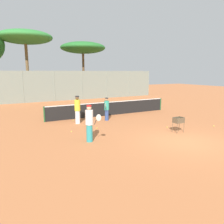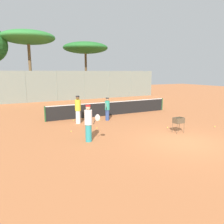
{
  "view_description": "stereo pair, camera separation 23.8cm",
  "coord_description": "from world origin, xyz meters",
  "px_view_note": "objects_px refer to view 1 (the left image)",
  "views": [
    {
      "loc": [
        -7.94,
        -7.32,
        3.35
      ],
      "look_at": [
        -1.83,
        3.94,
        1.0
      ],
      "focal_mm": 35.0,
      "sensor_mm": 36.0,
      "label": 1
    },
    {
      "loc": [
        -7.73,
        -7.43,
        3.35
      ],
      "look_at": [
        -1.83,
        3.94,
        1.0
      ],
      "focal_mm": 35.0,
      "sensor_mm": 36.0,
      "label": 2
    }
  ],
  "objects_px": {
    "player_red_cap": "(107,109)",
    "ball_cart": "(178,121)",
    "player_white_outfit": "(77,109)",
    "parked_car": "(48,93)",
    "tennis_net": "(110,108)",
    "player_yellow_shirt": "(89,123)"
  },
  "relations": [
    {
      "from": "player_yellow_shirt",
      "to": "ball_cart",
      "type": "bearing_deg",
      "value": 50.7
    },
    {
      "from": "tennis_net",
      "to": "player_red_cap",
      "type": "xyz_separation_m",
      "value": [
        -1.11,
        -1.52,
        0.27
      ]
    },
    {
      "from": "parked_car",
      "to": "ball_cart",
      "type": "bearing_deg",
      "value": -81.57
    },
    {
      "from": "tennis_net",
      "to": "ball_cart",
      "type": "bearing_deg",
      "value": -80.77
    },
    {
      "from": "player_red_cap",
      "to": "player_yellow_shirt",
      "type": "bearing_deg",
      "value": -0.1
    },
    {
      "from": "tennis_net",
      "to": "player_yellow_shirt",
      "type": "relative_size",
      "value": 5.68
    },
    {
      "from": "tennis_net",
      "to": "parked_car",
      "type": "height_order",
      "value": "parked_car"
    },
    {
      "from": "player_white_outfit",
      "to": "ball_cart",
      "type": "xyz_separation_m",
      "value": [
        4.23,
        -4.75,
        -0.31
      ]
    },
    {
      "from": "player_red_cap",
      "to": "ball_cart",
      "type": "xyz_separation_m",
      "value": [
        2.12,
        -4.67,
        -0.19
      ]
    },
    {
      "from": "tennis_net",
      "to": "player_red_cap",
      "type": "distance_m",
      "value": 1.9
    },
    {
      "from": "player_white_outfit",
      "to": "parked_car",
      "type": "xyz_separation_m",
      "value": [
        1.32,
        14.9,
        -0.29
      ]
    },
    {
      "from": "tennis_net",
      "to": "ball_cart",
      "type": "distance_m",
      "value": 6.27
    },
    {
      "from": "player_white_outfit",
      "to": "ball_cart",
      "type": "height_order",
      "value": "player_white_outfit"
    },
    {
      "from": "player_red_cap",
      "to": "ball_cart",
      "type": "relative_size",
      "value": 1.86
    },
    {
      "from": "player_red_cap",
      "to": "ball_cart",
      "type": "distance_m",
      "value": 5.13
    },
    {
      "from": "player_yellow_shirt",
      "to": "parked_car",
      "type": "distance_m",
      "value": 18.95
    },
    {
      "from": "player_white_outfit",
      "to": "player_yellow_shirt",
      "type": "xyz_separation_m",
      "value": [
        -0.8,
        -3.93,
        -0.01
      ]
    },
    {
      "from": "ball_cart",
      "to": "tennis_net",
      "type": "bearing_deg",
      "value": 99.23
    },
    {
      "from": "player_white_outfit",
      "to": "parked_car",
      "type": "bearing_deg",
      "value": 14.41
    },
    {
      "from": "player_yellow_shirt",
      "to": "parked_car",
      "type": "xyz_separation_m",
      "value": [
        2.11,
        18.83,
        -0.28
      ]
    },
    {
      "from": "player_red_cap",
      "to": "tennis_net",
      "type": "bearing_deg",
      "value": -179.31
    },
    {
      "from": "tennis_net",
      "to": "player_white_outfit",
      "type": "relative_size",
      "value": 5.61
    }
  ]
}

